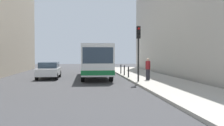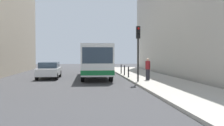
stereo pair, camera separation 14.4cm
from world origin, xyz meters
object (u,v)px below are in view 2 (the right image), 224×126
object	(u,v)px
car_behind_bus	(94,65)
bollard_far	(121,69)
traffic_light	(138,43)
bollard_near	(128,72)
bus	(95,59)
bollard_mid	(124,70)
pedestrian_near_signal	(148,69)
car_beside_bus	(49,70)

from	to	relation	value
car_behind_bus	bollard_far	bearing A→B (deg)	108.61
car_behind_bus	bollard_far	world-z (taller)	car_behind_bus
car_behind_bus	traffic_light	distance (m)	15.38
car_behind_bus	bollard_near	distance (m)	11.63
bus	bollard_near	size ratio (longest dim) A/B	11.63
bollard_mid	pedestrian_near_signal	distance (m)	4.89
bus	bollard_mid	xyz separation A→B (m)	(2.85, 0.23, -1.10)
car_behind_bus	bollard_mid	distance (m)	9.40
car_behind_bus	traffic_light	xyz separation A→B (m)	(2.81, -14.95, 2.22)
traffic_light	bollard_near	size ratio (longest dim) A/B	4.32
bollard_far	bollard_near	bearing A→B (deg)	-90.00
pedestrian_near_signal	bus	bearing A→B (deg)	114.73
bollard_far	pedestrian_near_signal	xyz separation A→B (m)	(1.14, -7.05, 0.39)
car_behind_bus	pedestrian_near_signal	bearing A→B (deg)	102.23
bollard_mid	bollard_far	size ratio (longest dim) A/B	1.00
traffic_light	bollard_near	bearing A→B (deg)	91.57
bus	car_behind_bus	world-z (taller)	bus
car_beside_bus	bollard_mid	distance (m)	7.14
bus	bollard_near	world-z (taller)	bus
traffic_light	bollard_near	xyz separation A→B (m)	(-0.10, 3.65, -2.38)
pedestrian_near_signal	traffic_light	bearing A→B (deg)	-147.32
bollard_near	bollard_mid	distance (m)	2.31
bus	bollard_near	bearing A→B (deg)	144.55
bollard_near	bus	bearing A→B (deg)	143.93
car_beside_bus	traffic_light	bearing A→B (deg)	145.80
bollard_mid	car_beside_bus	bearing A→B (deg)	-170.91
traffic_light	pedestrian_near_signal	size ratio (longest dim) A/B	2.37
traffic_light	bollard_far	bearing A→B (deg)	90.69
bollard_mid	bollard_far	distance (m)	2.31
car_beside_bus	bollard_mid	xyz separation A→B (m)	(7.05, 1.13, -0.16)
car_beside_bus	bollard_near	size ratio (longest dim) A/B	4.64
car_beside_bus	traffic_light	size ratio (longest dim) A/B	1.07
car_beside_bus	car_behind_bus	bearing A→B (deg)	-113.36
bollard_mid	pedestrian_near_signal	size ratio (longest dim) A/B	0.55
car_behind_bus	bollard_mid	size ratio (longest dim) A/B	4.74
traffic_light	bollard_mid	world-z (taller)	traffic_light
bus	car_beside_bus	size ratio (longest dim) A/B	2.51
car_beside_bus	car_behind_bus	xyz separation A→B (m)	(4.34, 10.13, 0.00)
car_behind_bus	bollard_mid	bearing A→B (deg)	103.34
car_beside_bus	pedestrian_near_signal	world-z (taller)	pedestrian_near_signal
pedestrian_near_signal	bollard_far	bearing A→B (deg)	82.43
traffic_light	pedestrian_near_signal	world-z (taller)	traffic_light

